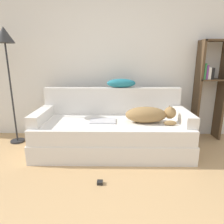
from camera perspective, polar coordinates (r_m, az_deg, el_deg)
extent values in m
cube|color=silver|center=(3.35, 1.67, 16.12)|extent=(7.83, 0.06, 2.70)
cube|color=silver|center=(2.89, 0.02, -8.61)|extent=(2.11, 0.92, 0.25)
cube|color=silver|center=(2.80, 0.02, -4.49)|extent=(2.07, 0.88, 0.20)
cube|color=silver|center=(3.10, 0.11, 3.27)|extent=(2.07, 0.15, 0.41)
cube|color=silver|center=(2.93, -19.48, -0.95)|extent=(0.15, 0.73, 0.15)
cube|color=silver|center=(2.91, 19.67, -1.07)|extent=(0.15, 0.73, 0.15)
ellipsoid|color=olive|center=(2.71, 9.68, -0.78)|extent=(0.55, 0.27, 0.21)
sphere|color=olive|center=(2.77, 16.24, -0.22)|extent=(0.16, 0.16, 0.16)
cone|color=olive|center=(2.72, 16.57, 0.76)|extent=(0.06, 0.06, 0.07)
cone|color=olive|center=(2.80, 16.10, 1.20)|extent=(0.06, 0.06, 0.07)
ellipsoid|color=olive|center=(2.68, 16.27, -3.03)|extent=(0.17, 0.07, 0.06)
cube|color=silver|center=(2.74, -2.61, -2.54)|extent=(0.35, 0.24, 0.02)
ellipsoid|color=teal|center=(3.06, 2.65, 8.23)|extent=(0.43, 0.16, 0.13)
cube|color=#4C3823|center=(3.47, 23.15, 5.44)|extent=(0.04, 0.26, 1.56)
cube|color=#4C3823|center=(3.64, 28.82, 5.18)|extent=(0.04, 0.26, 1.56)
cube|color=#4C3823|center=(3.53, 27.52, 17.67)|extent=(0.40, 0.26, 0.02)
cube|color=#4C3823|center=(3.53, 26.40, 8.30)|extent=(0.40, 0.26, 0.02)
cube|color=#337F42|center=(3.44, 24.50, 10.58)|extent=(0.03, 0.20, 0.24)
cube|color=#753384|center=(3.46, 24.97, 10.32)|extent=(0.02, 0.20, 0.21)
cube|color=silver|center=(3.48, 25.53, 10.01)|extent=(0.04, 0.20, 0.18)
cube|color=black|center=(3.50, 26.24, 9.88)|extent=(0.04, 0.20, 0.17)
cylinder|color=#232326|center=(3.56, -25.34, -7.46)|extent=(0.21, 0.21, 0.02)
cylinder|color=#232326|center=(3.36, -26.74, 4.47)|extent=(0.02, 0.02, 1.47)
cone|color=#333333|center=(3.34, -28.50, 18.85)|extent=(0.27, 0.27, 0.22)
cube|color=black|center=(2.23, -3.45, -19.45)|extent=(0.06, 0.06, 0.03)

